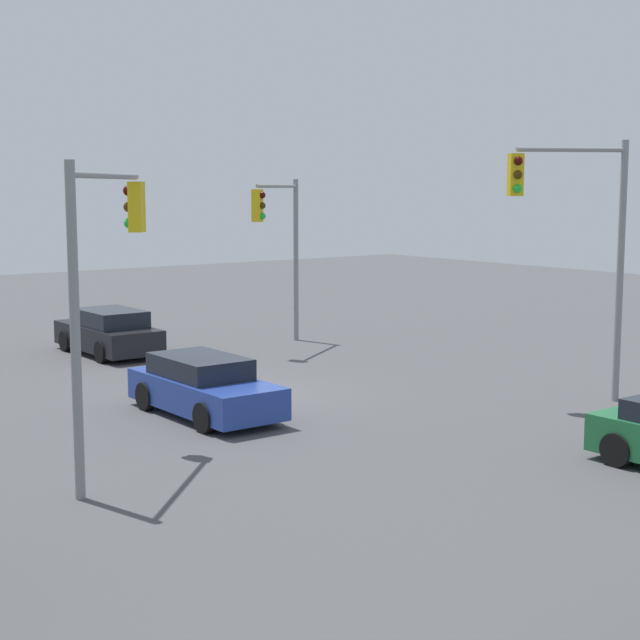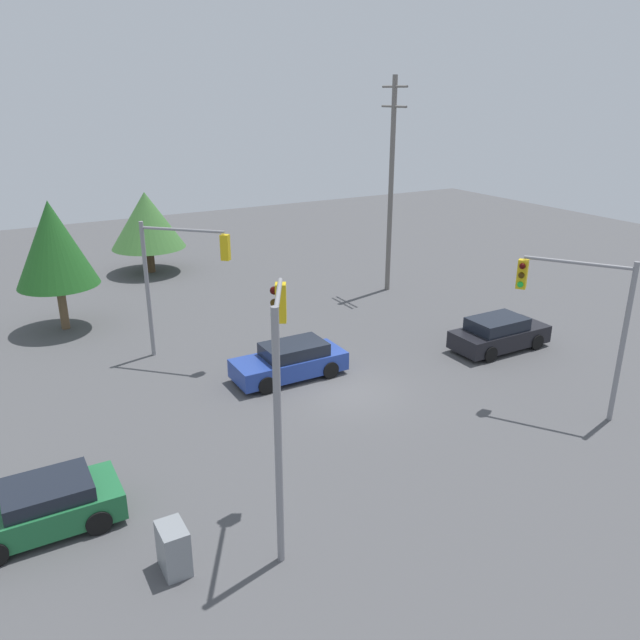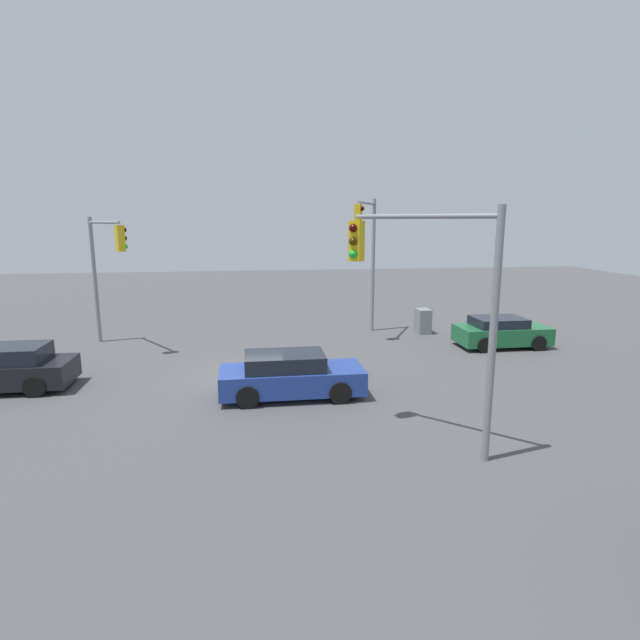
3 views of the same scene
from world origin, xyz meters
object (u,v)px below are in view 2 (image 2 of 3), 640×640
object	(u,v)px
sedan_dark	(499,334)
sedan_blue	(290,361)
traffic_signal_main	(580,308)
electrical_cabinet	(174,549)
sedan_green	(43,507)
traffic_signal_cross	(179,268)
traffic_signal_aux	(279,377)

from	to	relation	value
sedan_dark	sedan_blue	world-z (taller)	sedan_dark
traffic_signal_main	sedan_blue	bearing A→B (deg)	11.12
sedan_dark	traffic_signal_main	xyz separation A→B (m)	(5.54, -2.10, 3.26)
sedan_dark	electrical_cabinet	world-z (taller)	sedan_dark
traffic_signal_main	electrical_cabinet	world-z (taller)	traffic_signal_main
sedan_green	traffic_signal_cross	distance (m)	11.97
sedan_dark	sedan_blue	bearing A→B (deg)	-101.73
sedan_dark	traffic_signal_aux	xyz separation A→B (m)	(6.39, -14.09, 3.78)
traffic_signal_aux	traffic_signal_main	bearing A→B (deg)	-57.47
sedan_dark	traffic_signal_main	size ratio (longest dim) A/B	0.79
traffic_signal_aux	sedan_dark	bearing A→B (deg)	-37.14
sedan_dark	traffic_signal_aux	size ratio (longest dim) A/B	0.68
traffic_signal_main	traffic_signal_cross	size ratio (longest dim) A/B	0.97
sedan_green	electrical_cabinet	size ratio (longest dim) A/B	3.25
traffic_signal_cross	electrical_cabinet	world-z (taller)	traffic_signal_cross
traffic_signal_aux	electrical_cabinet	world-z (taller)	traffic_signal_aux
traffic_signal_main	electrical_cabinet	xyz separation A→B (m)	(0.88, -14.93, -3.37)
sedan_green	traffic_signal_aux	size ratio (longest dim) A/B	0.60
sedan_blue	electrical_cabinet	xyz separation A→B (m)	(8.40, -7.45, -0.09)
sedan_green	traffic_signal_cross	xyz separation A→B (m)	(-9.18, 6.86, 3.44)
sedan_green	sedan_dark	distance (m)	19.83
sedan_green	electrical_cabinet	world-z (taller)	sedan_green
traffic_signal_cross	sedan_dark	bearing A→B (deg)	18.90
sedan_blue	traffic_signal_main	world-z (taller)	traffic_signal_main
sedan_dark	sedan_green	bearing A→B (deg)	-80.71
sedan_green	traffic_signal_cross	world-z (taller)	traffic_signal_cross
sedan_green	sedan_dark	size ratio (longest dim) A/B	0.88
traffic_signal_cross	sedan_blue	bearing A→B (deg)	-7.79
sedan_green	electrical_cabinet	xyz separation A→B (m)	(3.21, 2.55, -0.05)
sedan_green	electrical_cabinet	bearing A→B (deg)	-141.58
sedan_blue	traffic_signal_aux	world-z (taller)	traffic_signal_aux
electrical_cabinet	traffic_signal_main	bearing A→B (deg)	93.36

